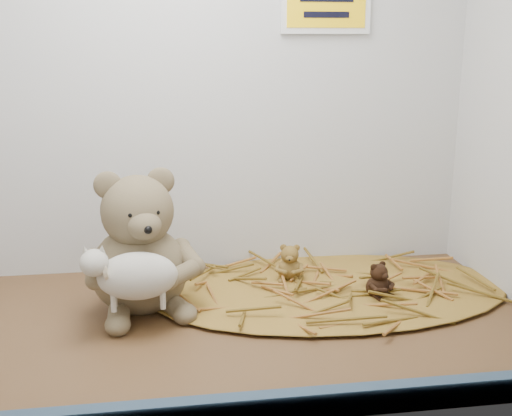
{
  "coord_description": "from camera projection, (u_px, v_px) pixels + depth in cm",
  "views": [
    {
      "loc": [
        -3.54,
        -100.44,
        47.21
      ],
      "look_at": [
        11.93,
        2.71,
        19.74
      ],
      "focal_mm": 45.0,
      "sensor_mm": 36.0,
      "label": 1
    }
  ],
  "objects": [
    {
      "name": "front_rail",
      "position": [
        199.0,
        412.0,
        0.81
      ],
      "size": [
        119.28,
        2.2,
        3.6
      ],
      "primitive_type": "cube",
      "color": "#32485F",
      "rests_on": "shelf_floor"
    },
    {
      "name": "alcove_shell",
      "position": [
        179.0,
        53.0,
        1.06
      ],
      "size": [
        120.4,
        60.2,
        90.4
      ],
      "color": "#493119",
      "rests_on": "ground"
    },
    {
      "name": "toy_lamb",
      "position": [
        137.0,
        276.0,
        1.05
      ],
      "size": [
        17.19,
        10.49,
        11.1
      ],
      "primitive_type": null,
      "color": "silver",
      "rests_on": "main_teddy"
    },
    {
      "name": "mini_teddy_brown",
      "position": [
        378.0,
        278.0,
        1.18
      ],
      "size": [
        7.46,
        7.57,
        6.64
      ],
      "primitive_type": null,
      "rotation": [
        0.0,
        0.0,
        0.52
      ],
      "color": "black",
      "rests_on": "straw_bed"
    },
    {
      "name": "main_teddy",
      "position": [
        138.0,
        241.0,
        1.13
      ],
      "size": [
        25.22,
        26.07,
        25.64
      ],
      "primitive_type": null,
      "rotation": [
        0.0,
        0.0,
        0.24
      ],
      "color": "olive",
      "rests_on": "shelf_floor"
    },
    {
      "name": "mini_teddy_tan",
      "position": [
        290.0,
        260.0,
        1.27
      ],
      "size": [
        7.06,
        7.3,
        7.23
      ],
      "primitive_type": null,
      "rotation": [
        0.0,
        0.0,
        -0.23
      ],
      "color": "brown",
      "rests_on": "straw_bed"
    },
    {
      "name": "straw_bed",
      "position": [
        332.0,
        289.0,
        1.23
      ],
      "size": [
        69.62,
        40.43,
        1.35
      ],
      "primitive_type": "ellipsoid",
      "color": "brown",
      "rests_on": "shelf_floor"
    }
  ]
}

